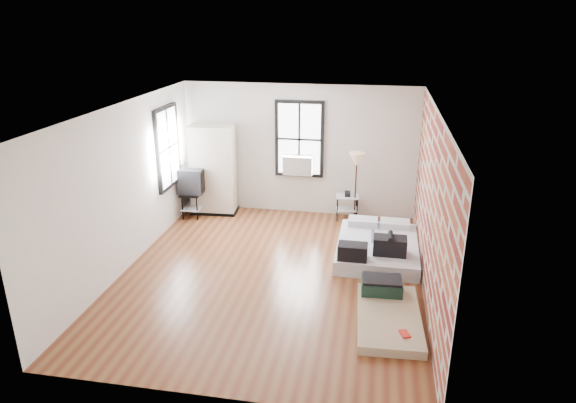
% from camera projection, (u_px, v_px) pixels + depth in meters
% --- Properties ---
extents(ground, '(6.00, 6.00, 0.00)m').
position_uv_depth(ground, '(271.00, 274.00, 8.68)').
color(ground, '#582817').
rests_on(ground, ground).
extents(room_shell, '(5.02, 6.02, 2.80)m').
position_uv_depth(room_shell, '(289.00, 171.00, 8.37)').
color(room_shell, silver).
rests_on(room_shell, ground).
extents(mattress_main, '(1.45, 1.96, 0.62)m').
position_uv_depth(mattress_main, '(377.00, 247.00, 9.32)').
color(mattress_main, silver).
rests_on(mattress_main, ground).
extents(mattress_bare, '(0.96, 1.72, 0.36)m').
position_uv_depth(mattress_bare, '(387.00, 309.00, 7.46)').
color(mattress_bare, tan).
rests_on(mattress_bare, ground).
extents(wardrobe, '(1.01, 0.62, 1.94)m').
position_uv_depth(wardrobe, '(213.00, 170.00, 11.10)').
color(wardrobe, black).
rests_on(wardrobe, ground).
extents(side_table, '(0.51, 0.42, 0.62)m').
position_uv_depth(side_table, '(347.00, 201.00, 10.87)').
color(side_table, black).
rests_on(side_table, ground).
extents(floor_lamp, '(0.32, 0.32, 1.49)m').
position_uv_depth(floor_lamp, '(357.00, 163.00, 10.48)').
color(floor_lamp, black).
rests_on(floor_lamp, ground).
extents(tv_stand, '(0.56, 0.78, 1.08)m').
position_uv_depth(tv_stand, '(193.00, 181.00, 10.99)').
color(tv_stand, black).
rests_on(tv_stand, ground).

